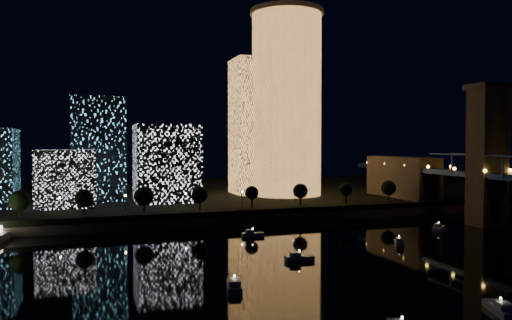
# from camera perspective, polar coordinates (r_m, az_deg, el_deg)

# --- Properties ---
(ground) EXTENTS (520.00, 520.00, 0.00)m
(ground) POSITION_cam_1_polar(r_m,az_deg,el_deg) (117.21, 18.36, -12.63)
(ground) COLOR black
(ground) RESTS_ON ground
(far_bank) EXTENTS (420.00, 160.00, 5.00)m
(far_bank) POSITION_cam_1_polar(r_m,az_deg,el_deg) (261.03, -3.33, -3.92)
(far_bank) COLOR black
(far_bank) RESTS_ON ground
(seawall) EXTENTS (420.00, 6.00, 3.00)m
(seawall) POSITION_cam_1_polar(r_m,az_deg,el_deg) (187.64, 3.02, -6.55)
(seawall) COLOR #6B5E4C
(seawall) RESTS_ON ground
(tower_cylindrical) EXTENTS (34.00, 34.00, 85.29)m
(tower_cylindrical) POSITION_cam_1_polar(r_m,az_deg,el_deg) (233.09, 3.50, 6.52)
(tower_cylindrical) COLOR #FFA651
(tower_cylindrical) RESTS_ON far_bank
(tower_rectangular) EXTENTS (20.16, 20.16, 64.15)m
(tower_rectangular) POSITION_cam_1_polar(r_m,az_deg,el_deg) (239.24, -0.23, 3.84)
(tower_rectangular) COLOR #FFA651
(tower_rectangular) RESTS_ON far_bank
(midrise_blocks) EXTENTS (91.16, 44.88, 43.27)m
(midrise_blocks) POSITION_cam_1_polar(r_m,az_deg,el_deg) (214.21, -18.47, -0.03)
(midrise_blocks) COLOR white
(midrise_blocks) RESTS_ON far_bank
(motorboats) EXTENTS (115.34, 86.12, 2.78)m
(motorboats) POSITION_cam_1_polar(r_m,az_deg,el_deg) (122.77, 15.21, -11.53)
(motorboats) COLOR silver
(motorboats) RESTS_ON ground
(esplanade_trees) EXTENTS (166.29, 6.89, 8.94)m
(esplanade_trees) POSITION_cam_1_polar(r_m,az_deg,el_deg) (181.98, -8.98, -3.99)
(esplanade_trees) COLOR black
(esplanade_trees) RESTS_ON far_bank
(street_lamps) EXTENTS (132.70, 0.70, 5.65)m
(street_lamps) POSITION_cam_1_polar(r_m,az_deg,el_deg) (188.74, -8.01, -4.22)
(street_lamps) COLOR black
(street_lamps) RESTS_ON far_bank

